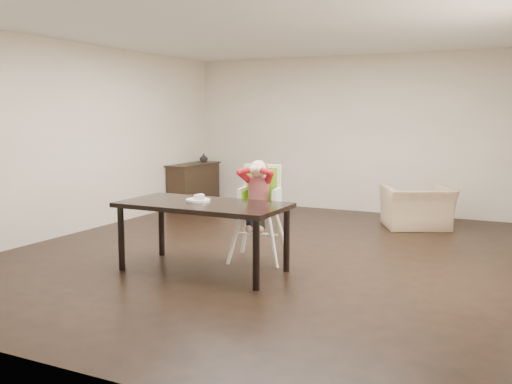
{
  "coord_description": "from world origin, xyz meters",
  "views": [
    {
      "loc": [
        2.9,
        -6.17,
        1.69
      ],
      "look_at": [
        0.16,
        -0.65,
        0.85
      ],
      "focal_mm": 40.0,
      "sensor_mm": 36.0,
      "label": 1
    }
  ],
  "objects_px": {
    "high_chair": "(259,190)",
    "sideboard": "(194,185)",
    "armchair": "(417,200)",
    "dining_table": "(203,210)"
  },
  "relations": [
    {
      "from": "high_chair",
      "to": "sideboard",
      "type": "distance_m",
      "value": 4.14
    },
    {
      "from": "armchair",
      "to": "high_chair",
      "type": "bearing_deg",
      "value": 37.71
    },
    {
      "from": "dining_table",
      "to": "sideboard",
      "type": "distance_m",
      "value": 4.48
    },
    {
      "from": "high_chair",
      "to": "sideboard",
      "type": "height_order",
      "value": "high_chair"
    },
    {
      "from": "dining_table",
      "to": "high_chair",
      "type": "height_order",
      "value": "high_chair"
    },
    {
      "from": "high_chair",
      "to": "armchair",
      "type": "bearing_deg",
      "value": 53.33
    },
    {
      "from": "armchair",
      "to": "dining_table",
      "type": "bearing_deg",
      "value": 37.96
    },
    {
      "from": "armchair",
      "to": "sideboard",
      "type": "relative_size",
      "value": 0.76
    },
    {
      "from": "sideboard",
      "to": "high_chair",
      "type": "bearing_deg",
      "value": -46.83
    },
    {
      "from": "high_chair",
      "to": "sideboard",
      "type": "bearing_deg",
      "value": 122.21
    }
  ]
}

